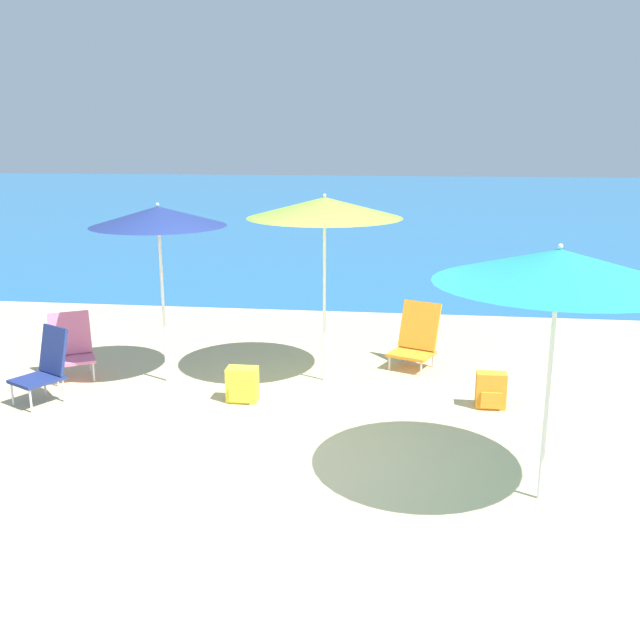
# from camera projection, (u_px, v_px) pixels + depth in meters

# --- Properties ---
(ground_plane) EXTENTS (60.00, 60.00, 0.00)m
(ground_plane) POSITION_uv_depth(u_px,v_px,m) (254.00, 466.00, 6.35)
(ground_plane) COLOR #D1BA89
(sea_water) EXTENTS (60.00, 40.00, 0.01)m
(sea_water) POSITION_uv_depth(u_px,v_px,m) (381.00, 202.00, 31.10)
(sea_water) COLOR #23669E
(sea_water) RESTS_ON ground
(beach_umbrella_lime) EXTENTS (1.78, 1.78, 2.22)m
(beach_umbrella_lime) POSITION_uv_depth(u_px,v_px,m) (325.00, 208.00, 8.06)
(beach_umbrella_lime) COLOR white
(beach_umbrella_lime) RESTS_ON ground
(beach_umbrella_navy) EXTENTS (1.55, 1.55, 2.12)m
(beach_umbrella_navy) POSITION_uv_depth(u_px,v_px,m) (158.00, 217.00, 8.06)
(beach_umbrella_navy) COLOR white
(beach_umbrella_navy) RESTS_ON ground
(beach_umbrella_teal) EXTENTS (1.88, 1.88, 2.08)m
(beach_umbrella_teal) POSITION_uv_depth(u_px,v_px,m) (559.00, 267.00, 5.31)
(beach_umbrella_teal) COLOR white
(beach_umbrella_teal) RESTS_ON ground
(beach_chair_orange) EXTENTS (0.68, 0.71, 0.81)m
(beach_chair_orange) POSITION_uv_depth(u_px,v_px,m) (416.00, 338.00, 9.01)
(beach_chair_orange) COLOR silver
(beach_chair_orange) RESTS_ON ground
(beach_chair_pink) EXTENTS (0.66, 0.66, 0.79)m
(beach_chair_pink) POSITION_uv_depth(u_px,v_px,m) (71.00, 345.00, 8.60)
(beach_chair_pink) COLOR silver
(beach_chair_pink) RESTS_ON ground
(beach_chair_navy) EXTENTS (0.62, 0.68, 0.82)m
(beach_chair_navy) POSITION_uv_depth(u_px,v_px,m) (45.00, 365.00, 7.82)
(beach_chair_navy) COLOR silver
(beach_chair_navy) RESTS_ON ground
(backpack_yellow) EXTENTS (0.34, 0.24, 0.39)m
(backpack_yellow) POSITION_uv_depth(u_px,v_px,m) (242.00, 385.00, 7.86)
(backpack_yellow) COLOR yellow
(backpack_yellow) RESTS_ON ground
(backpack_orange) EXTENTS (0.32, 0.20, 0.39)m
(backpack_orange) POSITION_uv_depth(u_px,v_px,m) (491.00, 391.00, 7.66)
(backpack_orange) COLOR orange
(backpack_orange) RESTS_ON ground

